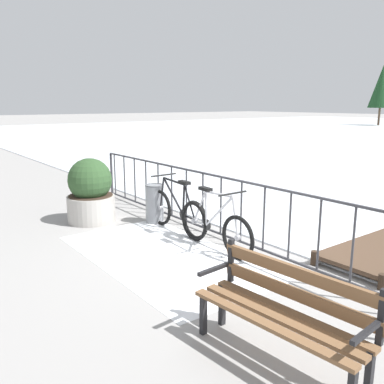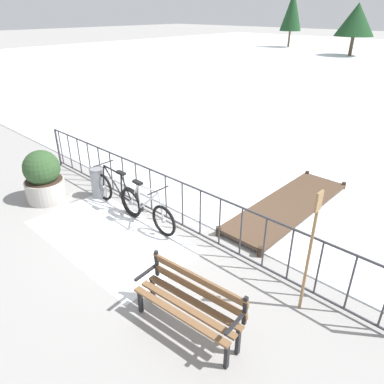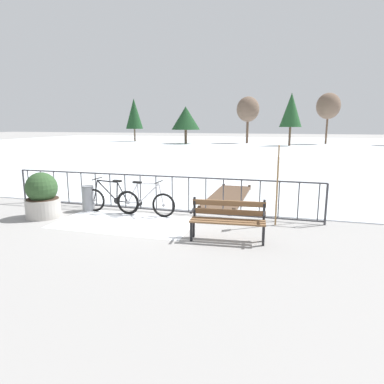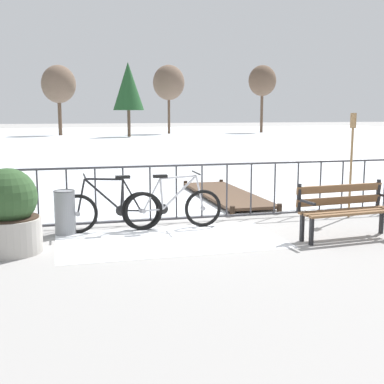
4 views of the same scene
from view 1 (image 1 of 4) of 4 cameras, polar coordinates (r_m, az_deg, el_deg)
The scene contains 9 objects.
ground_plane at distance 6.61m, azimuth 6.72°, elevation -7.50°, with size 160.00×160.00×0.00m, color gray.
snow_patch at distance 6.19m, azimuth -3.97°, elevation -8.80°, with size 3.50×1.90×0.01m, color white.
railing_fence at distance 6.44m, azimuth 6.85°, elevation -2.80°, with size 9.06×0.06×1.07m.
bicycle_near_railing at distance 6.33m, azimuth 3.12°, elevation -4.80°, with size 1.71×0.52×0.97m.
bicycle_second at distance 7.19m, azimuth -2.13°, elevation -2.71°, with size 1.71×0.52×0.97m.
park_bench at distance 3.75m, azimuth 12.63°, elevation -15.23°, with size 1.64×0.62×0.89m.
planter_with_shrub at distance 8.01m, azimuth -13.93°, elevation -0.01°, with size 0.90×0.90×1.22m.
trash_bin at distance 7.79m, azimuth -5.23°, elevation -1.56°, with size 0.35×0.35×0.73m.
tree_far_west at distance 46.27m, azimuth 24.90°, elevation 13.16°, with size 2.40×2.40×5.95m.
Camera 1 is at (4.47, -4.34, 2.22)m, focal length 38.35 mm.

